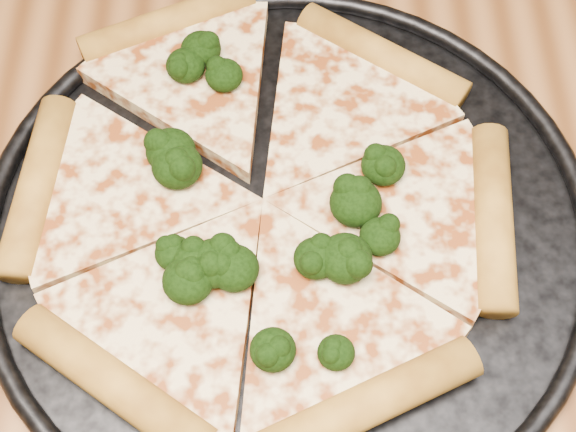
{
  "coord_description": "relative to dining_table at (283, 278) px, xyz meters",
  "views": [
    {
      "loc": [
        0.0,
        -0.27,
        1.23
      ],
      "look_at": [
        0.0,
        -0.01,
        0.77
      ],
      "focal_mm": 51.96,
      "sensor_mm": 36.0,
      "label": 1
    }
  ],
  "objects": [
    {
      "name": "dining_table",
      "position": [
        0.0,
        0.0,
        0.0
      ],
      "size": [
        1.2,
        0.9,
        0.75
      ],
      "color": "brown",
      "rests_on": "ground"
    },
    {
      "name": "pizza_pan",
      "position": [
        0.0,
        -0.01,
        0.1
      ],
      "size": [
        0.4,
        0.4,
        0.02
      ],
      "color": "black",
      "rests_on": "dining_table"
    },
    {
      "name": "pizza",
      "position": [
        -0.01,
        0.01,
        0.11
      ],
      "size": [
        0.33,
        0.37,
        0.03
      ],
      "rotation": [
        0.0,
        0.0,
        0.44
      ],
      "color": "beige",
      "rests_on": "pizza_pan"
    },
    {
      "name": "broccoli_florets",
      "position": [
        -0.02,
        -0.01,
        0.12
      ],
      "size": [
        0.17,
        0.25,
        0.02
      ],
      "color": "black",
      "rests_on": "pizza"
    }
  ]
}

